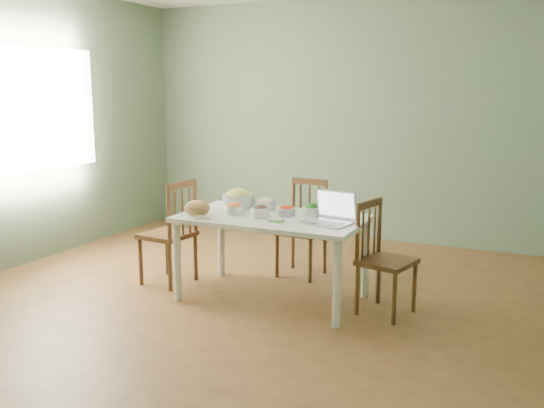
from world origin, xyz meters
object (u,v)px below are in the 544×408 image
at_px(chair_far, 301,229).
at_px(bread_boule, 197,208).
at_px(laptop, 327,208).
at_px(bowl_squash, 238,198).
at_px(chair_left, 168,232).
at_px(dining_table, 272,258).
at_px(chair_right, 387,259).

height_order(chair_far, bread_boule, chair_far).
xyz_separation_m(chair_far, laptop, (0.52, -0.75, 0.37)).
bearing_deg(bowl_squash, chair_left, -160.09).
bearing_deg(bowl_squash, laptop, -16.68).
bearing_deg(dining_table, chair_right, 4.18).
xyz_separation_m(chair_far, bowl_squash, (-0.39, -0.48, 0.33)).
bearing_deg(dining_table, chair_far, 92.10).
bearing_deg(laptop, chair_left, -171.85).
xyz_separation_m(chair_left, laptop, (1.50, -0.06, 0.35)).
distance_m(dining_table, bowl_squash, 0.63).
relative_size(chair_far, bowl_squash, 3.24).
bearing_deg(bread_boule, bowl_squash, 75.61).
bearing_deg(chair_far, dining_table, -84.08).
xyz_separation_m(chair_left, chair_right, (1.94, 0.08, -0.03)).
distance_m(chair_left, chair_right, 1.94).
xyz_separation_m(dining_table, bowl_squash, (-0.42, 0.21, 0.43)).
bearing_deg(bread_boule, chair_left, 151.94).
xyz_separation_m(chair_left, bread_boule, (0.47, -0.25, 0.30)).
relative_size(bread_boule, bowl_squash, 0.75).
distance_m(chair_right, laptop, 0.60).
xyz_separation_m(bowl_squash, laptop, (0.91, -0.27, 0.04)).
distance_m(dining_table, chair_left, 1.02).
bearing_deg(chair_left, bread_boule, 67.69).
relative_size(chair_left, chair_right, 1.07).
distance_m(bowl_squash, laptop, 0.95).
relative_size(chair_left, laptop, 2.68).
height_order(chair_left, bread_boule, chair_left).
bearing_deg(dining_table, bread_boule, -154.18).
xyz_separation_m(bread_boule, bowl_squash, (0.12, 0.47, 0.01)).
height_order(dining_table, chair_far, chair_far).
relative_size(dining_table, bowl_squash, 5.44).
bearing_deg(chair_left, chair_right, 98.03).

